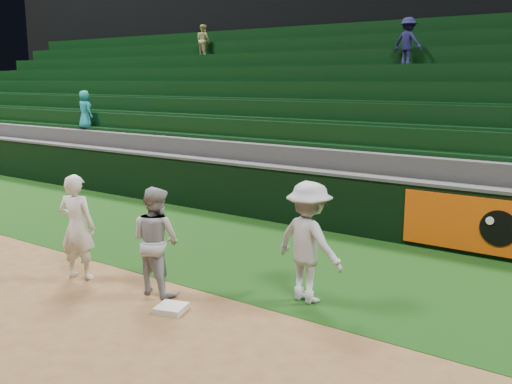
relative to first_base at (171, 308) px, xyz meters
The scene contains 8 objects.
ground 0.32m from the first_base, 165.60° to the right, with size 70.00×70.00×0.00m, color brown.
foul_grass 2.94m from the first_base, 96.00° to the left, with size 36.00×4.20×0.01m, color black.
first_base is the anchor object (origin of this frame).
first_baseman 2.29m from the first_base, behind, with size 0.62×0.40×1.69m, color silver.
baserunner 1.09m from the first_base, 149.08° to the left, with size 0.78×0.61×1.61m, color #989AA2.
base_coach 2.12m from the first_base, 46.89° to the left, with size 1.12×0.65×1.74m, color #A5A7B3.
field_wall 5.16m from the first_base, 93.14° to the left, with size 36.00×0.45×1.25m.
stadium_seating 9.05m from the first_base, 92.00° to the left, with size 36.00×5.95×4.99m.
Camera 1 is at (5.54, -5.23, 3.13)m, focal length 40.00 mm.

